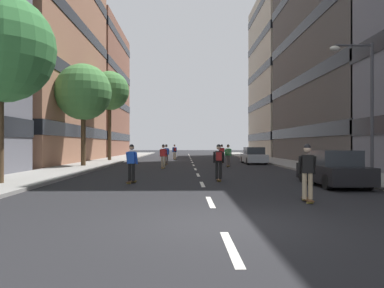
{
  "coord_description": "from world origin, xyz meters",
  "views": [
    {
      "loc": [
        -0.8,
        -8.26,
        1.76
      ],
      "look_at": [
        0.0,
        29.68,
        1.82
      ],
      "focal_mm": 34.45,
      "sensor_mm": 36.0,
      "label": 1
    }
  ],
  "objects_px": {
    "skater_0": "(228,154)",
    "skater_4": "(219,160)",
    "parked_car_near": "(333,169)",
    "skater_6": "(222,153)",
    "parked_car_mid": "(254,156)",
    "skater_7": "(166,153)",
    "street_tree_far": "(83,92)",
    "skater_2": "(132,162)",
    "skater_3": "(175,151)",
    "skater_5": "(163,155)",
    "streetlamp_right": "(364,95)",
    "skater_1": "(307,170)",
    "street_tree_mid": "(110,91)"
  },
  "relations": [
    {
      "from": "skater_0",
      "to": "skater_4",
      "type": "bearing_deg",
      "value": -99.03
    },
    {
      "from": "parked_car_near",
      "to": "skater_6",
      "type": "bearing_deg",
      "value": 98.16
    },
    {
      "from": "parked_car_mid",
      "to": "skater_7",
      "type": "xyz_separation_m",
      "value": [
        -7.95,
        -1.03,
        0.29
      ]
    },
    {
      "from": "parked_car_near",
      "to": "skater_0",
      "type": "distance_m",
      "value": 14.01
    },
    {
      "from": "street_tree_far",
      "to": "skater_2",
      "type": "height_order",
      "value": "street_tree_far"
    },
    {
      "from": "skater_2",
      "to": "skater_3",
      "type": "relative_size",
      "value": 1.0
    },
    {
      "from": "street_tree_far",
      "to": "skater_2",
      "type": "relative_size",
      "value": 4.42
    },
    {
      "from": "parked_car_mid",
      "to": "skater_5",
      "type": "distance_m",
      "value": 10.16
    },
    {
      "from": "street_tree_far",
      "to": "skater_2",
      "type": "distance_m",
      "value": 13.85
    },
    {
      "from": "skater_5",
      "to": "street_tree_far",
      "type": "bearing_deg",
      "value": 166.66
    },
    {
      "from": "parked_car_mid",
      "to": "street_tree_far",
      "type": "xyz_separation_m",
      "value": [
        -14.18,
        -4.89,
        5.11
      ]
    },
    {
      "from": "skater_3",
      "to": "skater_6",
      "type": "distance_m",
      "value": 9.74
    },
    {
      "from": "streetlamp_right",
      "to": "skater_2",
      "type": "height_order",
      "value": "streetlamp_right"
    },
    {
      "from": "skater_6",
      "to": "streetlamp_right",
      "type": "bearing_deg",
      "value": -73.69
    },
    {
      "from": "parked_car_near",
      "to": "parked_car_mid",
      "type": "bearing_deg",
      "value": 90.0
    },
    {
      "from": "skater_1",
      "to": "skater_4",
      "type": "height_order",
      "value": "same"
    },
    {
      "from": "street_tree_far",
      "to": "streetlamp_right",
      "type": "distance_m",
      "value": 19.96
    },
    {
      "from": "skater_0",
      "to": "skater_4",
      "type": "distance_m",
      "value": 11.71
    },
    {
      "from": "streetlamp_right",
      "to": "skater_5",
      "type": "distance_m",
      "value": 14.39
    },
    {
      "from": "skater_1",
      "to": "parked_car_near",
      "type": "bearing_deg",
      "value": 59.43
    },
    {
      "from": "skater_1",
      "to": "street_tree_mid",
      "type": "bearing_deg",
      "value": 112.92
    },
    {
      "from": "parked_car_near",
      "to": "street_tree_mid",
      "type": "xyz_separation_m",
      "value": [
        -14.18,
        23.05,
        6.65
      ]
    },
    {
      "from": "skater_1",
      "to": "skater_7",
      "type": "distance_m",
      "value": 21.95
    },
    {
      "from": "skater_4",
      "to": "skater_7",
      "type": "bearing_deg",
      "value": 102.44
    },
    {
      "from": "skater_2",
      "to": "skater_7",
      "type": "height_order",
      "value": "same"
    },
    {
      "from": "parked_car_mid",
      "to": "street_tree_mid",
      "type": "relative_size",
      "value": 0.47
    },
    {
      "from": "street_tree_mid",
      "to": "skater_0",
      "type": "bearing_deg",
      "value": -39.52
    },
    {
      "from": "street_tree_mid",
      "to": "street_tree_far",
      "type": "relative_size",
      "value": 1.18
    },
    {
      "from": "parked_car_near",
      "to": "skater_2",
      "type": "relative_size",
      "value": 2.47
    },
    {
      "from": "skater_0",
      "to": "skater_3",
      "type": "distance_m",
      "value": 14.93
    },
    {
      "from": "street_tree_mid",
      "to": "skater_2",
      "type": "xyz_separation_m",
      "value": [
        5.41,
        -21.79,
        -6.36
      ]
    },
    {
      "from": "skater_4",
      "to": "skater_5",
      "type": "bearing_deg",
      "value": 108.81
    },
    {
      "from": "parked_car_near",
      "to": "street_tree_far",
      "type": "xyz_separation_m",
      "value": [
        -14.18,
        13.06,
        5.11
      ]
    },
    {
      "from": "street_tree_far",
      "to": "skater_3",
      "type": "xyz_separation_m",
      "value": [
        6.68,
        14.83,
        -4.8
      ]
    },
    {
      "from": "streetlamp_right",
      "to": "skater_4",
      "type": "distance_m",
      "value": 7.68
    },
    {
      "from": "street_tree_far",
      "to": "skater_4",
      "type": "bearing_deg",
      "value": -49.02
    },
    {
      "from": "parked_car_near",
      "to": "skater_5",
      "type": "bearing_deg",
      "value": 124.33
    },
    {
      "from": "skater_1",
      "to": "skater_2",
      "type": "relative_size",
      "value": 1.0
    },
    {
      "from": "skater_0",
      "to": "skater_2",
      "type": "xyz_separation_m",
      "value": [
        -5.91,
        -12.45,
        -0.03
      ]
    },
    {
      "from": "skater_2",
      "to": "skater_5",
      "type": "height_order",
      "value": "same"
    },
    {
      "from": "parked_car_mid",
      "to": "street_tree_mid",
      "type": "distance_m",
      "value": 16.47
    },
    {
      "from": "skater_3",
      "to": "skater_7",
      "type": "height_order",
      "value": "same"
    },
    {
      "from": "skater_3",
      "to": "skater_5",
      "type": "relative_size",
      "value": 1.0
    },
    {
      "from": "streetlamp_right",
      "to": "skater_1",
      "type": "bearing_deg",
      "value": -127.76
    },
    {
      "from": "streetlamp_right",
      "to": "skater_5",
      "type": "bearing_deg",
      "value": 136.74
    },
    {
      "from": "skater_0",
      "to": "street_tree_mid",
      "type": "bearing_deg",
      "value": 140.48
    },
    {
      "from": "street_tree_far",
      "to": "skater_7",
      "type": "relative_size",
      "value": 4.42
    },
    {
      "from": "skater_1",
      "to": "skater_6",
      "type": "xyz_separation_m",
      "value": [
        -0.2,
        23.74,
        0.0
      ]
    },
    {
      "from": "streetlamp_right",
      "to": "skater_5",
      "type": "relative_size",
      "value": 3.65
    },
    {
      "from": "street_tree_far",
      "to": "streetlamp_right",
      "type": "height_order",
      "value": "street_tree_far"
    }
  ]
}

